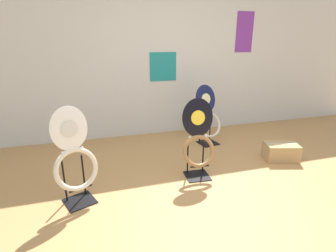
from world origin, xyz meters
TOP-DOWN VIEW (x-y plane):
  - ground_plane at (0.00, 0.00)m, footprint 14.00×14.00m
  - wall_back at (0.00, 2.30)m, footprint 8.00×0.07m
  - toilet_seat_display_navy_moon at (0.46, 1.58)m, footprint 0.44×0.38m
  - toilet_seat_display_white_plain at (-1.46, 0.48)m, footprint 0.46×0.36m
  - toilet_seat_display_jazz_black at (-0.10, 0.63)m, footprint 0.40×0.30m
  - storage_box at (1.18, 0.73)m, footprint 0.49×0.39m

SIDE VIEW (x-z plane):
  - ground_plane at x=0.00m, z-range 0.00..0.00m
  - storage_box at x=1.18m, z-range 0.00..0.23m
  - toilet_seat_display_navy_moon at x=0.46m, z-range -0.03..0.89m
  - toilet_seat_display_jazz_black at x=-0.10m, z-range -0.04..0.91m
  - toilet_seat_display_white_plain at x=-1.46m, z-range -0.03..0.96m
  - wall_back at x=0.00m, z-range 0.00..2.60m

